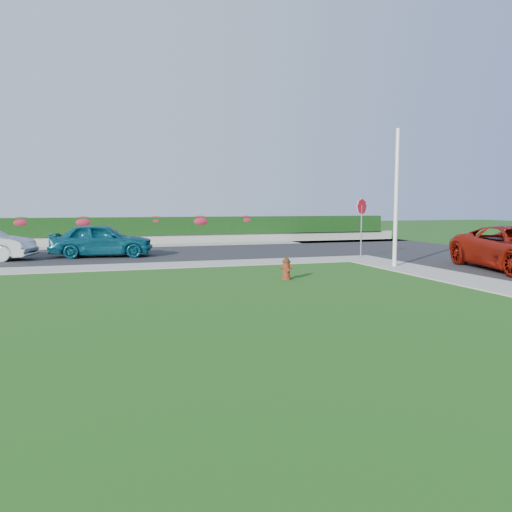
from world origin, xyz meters
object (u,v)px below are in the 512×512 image
object	(u,v)px
utility_pole	(396,199)
sedan_teal	(102,240)
fire_hydrant	(286,269)
stop_sign	(362,214)

from	to	relation	value
utility_pole	sedan_teal	bearing A→B (deg)	146.22
fire_hydrant	sedan_teal	distance (m)	10.74
fire_hydrant	stop_sign	size ratio (longest dim) A/B	0.28
fire_hydrant	utility_pole	size ratio (longest dim) A/B	0.14
fire_hydrant	sedan_teal	bearing A→B (deg)	135.34
fire_hydrant	utility_pole	xyz separation A→B (m)	(5.26, 1.81, 2.32)
fire_hydrant	stop_sign	world-z (taller)	stop_sign
sedan_teal	stop_sign	xyz separation A→B (m)	(11.17, -4.21, 1.23)
sedan_teal	utility_pole	xyz separation A→B (m)	(10.91, -7.30, 1.86)
stop_sign	utility_pole	bearing A→B (deg)	-97.30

